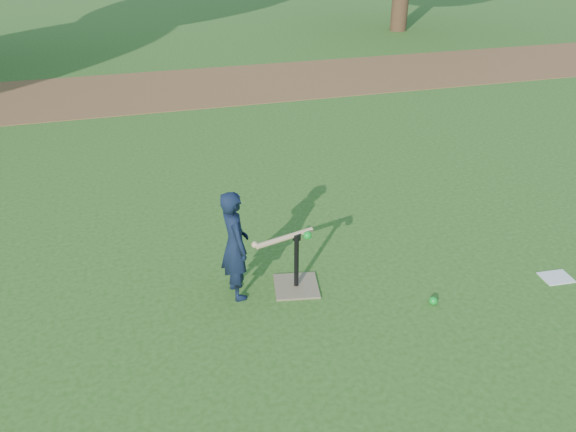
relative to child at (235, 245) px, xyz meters
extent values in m
plane|color=#285116|center=(0.87, -0.20, -0.55)|extent=(80.00, 80.00, 0.00)
cube|color=brown|center=(0.87, 7.30, -0.55)|extent=(24.00, 3.00, 0.01)
imported|color=black|center=(0.00, 0.00, 0.00)|extent=(0.32, 0.44, 1.11)
sphere|color=#0D9623|center=(1.76, -0.68, -0.51)|extent=(0.08, 0.08, 0.08)
cube|color=silver|center=(3.19, -0.64, -0.55)|extent=(0.32, 0.25, 0.01)
cube|color=#77664B|center=(0.58, -0.06, -0.54)|extent=(0.50, 0.50, 0.02)
cylinder|color=black|center=(0.58, -0.06, -0.25)|extent=(0.05, 0.05, 0.55)
cylinder|color=black|center=(0.58, -0.06, 0.03)|extent=(0.08, 0.08, 0.06)
cylinder|color=tan|center=(0.46, -0.08, 0.05)|extent=(0.59, 0.21, 0.05)
sphere|color=tan|center=(0.16, -0.12, 0.05)|extent=(0.06, 0.06, 0.06)
sphere|color=#0D9623|center=(0.67, -0.13, 0.07)|extent=(0.08, 0.08, 0.08)
camera|label=1|loc=(-0.74, -4.42, 2.77)|focal=35.00mm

